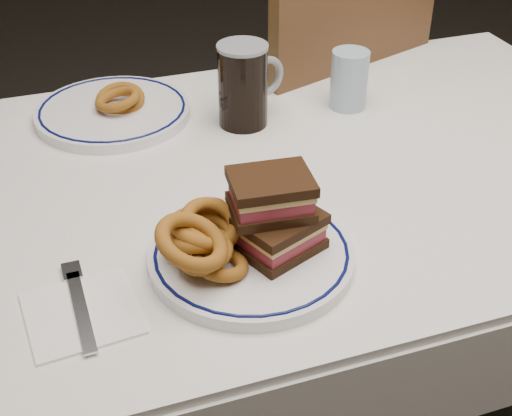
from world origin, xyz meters
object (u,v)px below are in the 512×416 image
object	(u,v)px
beer_mug	(244,84)
chair_far	(311,130)
far_plate	(113,111)
reuben_sandwich	(275,214)
main_plate	(251,255)

from	to	relation	value
beer_mug	chair_far	bearing A→B (deg)	48.08
beer_mug	far_plate	xyz separation A→B (m)	(-0.23, 0.10, -0.07)
chair_far	beer_mug	world-z (taller)	chair_far
far_plate	reuben_sandwich	bearing A→B (deg)	-74.13
main_plate	reuben_sandwich	size ratio (longest dim) A/B	2.14
chair_far	main_plate	bearing A→B (deg)	-119.17
main_plate	chair_far	bearing A→B (deg)	60.83
reuben_sandwich	beer_mug	bearing A→B (deg)	77.78
main_plate	far_plate	world-z (taller)	same
main_plate	far_plate	size ratio (longest dim) A/B	0.98
beer_mug	far_plate	distance (m)	0.26
chair_far	far_plate	distance (m)	0.58
main_plate	far_plate	bearing A→B (deg)	102.32
main_plate	far_plate	xyz separation A→B (m)	(-0.11, 0.50, 0.00)
main_plate	beer_mug	world-z (taller)	beer_mug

